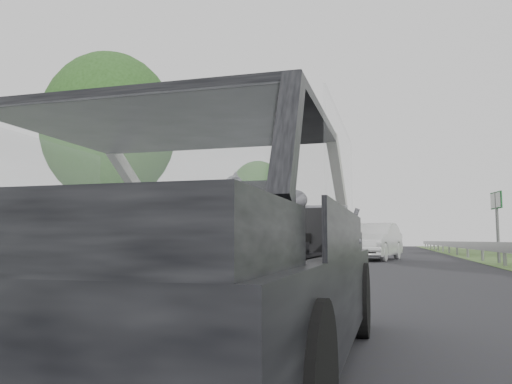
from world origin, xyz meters
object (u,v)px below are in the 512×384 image
Objects in this scene: cat at (273,198)px; highway_sign at (498,227)px; subject_car at (203,250)px; other_car at (373,241)px.

cat is 16.19m from highway_sign.
subject_car is 16.90m from highway_sign.
other_car reaches higher than subject_car.
cat is (0.29, 0.64, 0.37)m from subject_car.
highway_sign reaches higher than cat.
subject_car is at bearing -80.72° from other_car.
cat is 17.24m from other_car.
highway_sign is (4.37, 15.59, 0.15)m from cat.
other_car is 4.66m from highway_sign.
cat is at bearing -79.78° from other_car.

